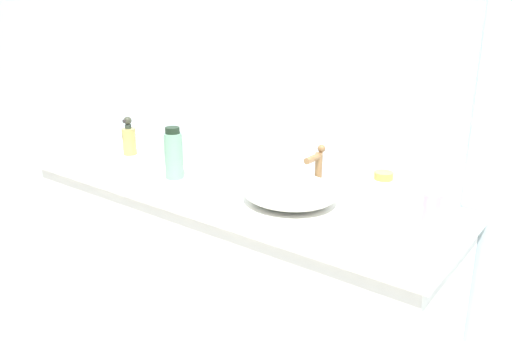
# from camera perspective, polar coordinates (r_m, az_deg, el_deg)

# --- Properties ---
(bathroom_wall_rear) EXTENTS (6.00, 0.06, 2.60)m
(bathroom_wall_rear) POSITION_cam_1_polar(r_m,az_deg,el_deg) (2.08, 1.30, 12.38)
(bathroom_wall_rear) COLOR silver
(bathroom_wall_rear) RESTS_ON ground
(vanity_counter) EXTENTS (1.72, 0.54, 0.87)m
(vanity_counter) POSITION_cam_1_polar(r_m,az_deg,el_deg) (2.09, -3.08, -12.65)
(vanity_counter) COLOR white
(vanity_counter) RESTS_ON ground
(wall_mirror_panel) EXTENTS (1.54, 0.01, 1.08)m
(wall_mirror_panel) POSITION_cam_1_polar(r_m,az_deg,el_deg) (2.02, 1.62, 15.40)
(wall_mirror_panel) COLOR #B2BCC6
(wall_mirror_panel) RESTS_ON vanity_counter
(sink_basin) EXTENTS (0.32, 0.30, 0.08)m
(sink_basin) POSITION_cam_1_polar(r_m,az_deg,el_deg) (1.69, 3.83, -2.29)
(sink_basin) COLOR silver
(sink_basin) RESTS_ON vanity_counter
(faucet) EXTENTS (0.03, 0.11, 0.16)m
(faucet) POSITION_cam_1_polar(r_m,az_deg,el_deg) (1.81, 6.87, 0.67)
(faucet) COLOR brown
(faucet) RESTS_ON vanity_counter
(soap_dispenser) EXTENTS (0.06, 0.06, 0.17)m
(soap_dispenser) POSITION_cam_1_polar(r_m,az_deg,el_deg) (2.31, -14.00, 3.43)
(soap_dispenser) COLOR #A4924E
(soap_dispenser) RESTS_ON vanity_counter
(lotion_bottle) EXTENTS (0.07, 0.07, 0.20)m
(lotion_bottle) POSITION_cam_1_polar(r_m,az_deg,el_deg) (1.95, -9.19, 1.84)
(lotion_bottle) COLOR gray
(lotion_bottle) RESTS_ON vanity_counter
(perfume_bottle) EXTENTS (0.06, 0.06, 0.13)m
(perfume_bottle) POSITION_cam_1_polar(r_m,az_deg,el_deg) (1.57, 19.05, -4.15)
(perfume_bottle) COLOR #D298A9
(perfume_bottle) RESTS_ON vanity_counter
(spray_can) EXTENTS (0.07, 0.07, 0.19)m
(spray_can) POSITION_cam_1_polar(r_m,az_deg,el_deg) (1.49, 13.83, -3.70)
(spray_can) COLOR white
(spray_can) RESTS_ON vanity_counter
(tissue_box) EXTENTS (0.13, 0.13, 0.15)m
(tissue_box) POSITION_cam_1_polar(r_m,az_deg,el_deg) (2.18, -8.55, 2.76)
(tissue_box) COLOR #B1CDAE
(tissue_box) RESTS_ON vanity_counter
(candle_jar) EXTENTS (0.05, 0.05, 0.04)m
(candle_jar) POSITION_cam_1_polar(r_m,az_deg,el_deg) (1.87, -2.05, -1.05)
(candle_jar) COLOR silver
(candle_jar) RESTS_ON vanity_counter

